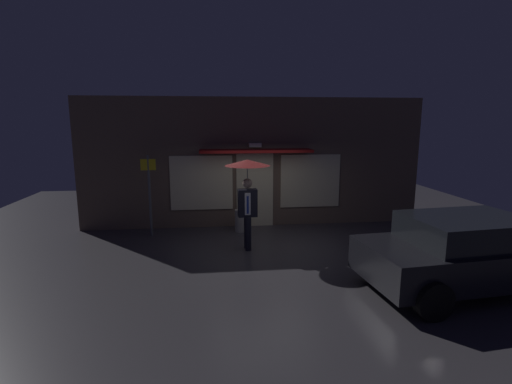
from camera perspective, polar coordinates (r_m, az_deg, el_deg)
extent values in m
plane|color=#38353A|center=(9.52, 1.31, -8.59)|extent=(18.00, 18.00, 0.00)
cube|color=brown|center=(11.39, -0.28, 4.46)|extent=(10.23, 0.30, 3.83)
cube|color=beige|center=(11.34, -0.18, 0.28)|extent=(1.10, 0.04, 2.20)
cube|color=beige|center=(11.23, -8.19, 1.37)|extent=(1.82, 0.04, 1.60)
cube|color=beige|center=(11.60, 8.15, 1.66)|extent=(1.82, 0.04, 1.60)
cube|color=white|center=(11.10, -0.13, 7.08)|extent=(0.36, 0.16, 0.12)
cube|color=maroon|center=(10.86, 0.01, 6.21)|extent=(3.20, 0.70, 0.08)
cylinder|color=black|center=(9.31, -1.17, -6.33)|extent=(0.15, 0.15, 0.84)
cylinder|color=black|center=(9.50, -1.36, -5.98)|extent=(0.15, 0.15, 0.84)
cube|color=black|center=(9.22, -1.29, -1.64)|extent=(0.47, 0.27, 0.68)
cube|color=silver|center=(9.09, -1.26, -1.82)|extent=(0.14, 0.03, 0.54)
cube|color=navy|center=(9.09, -1.26, -1.94)|extent=(0.05, 0.03, 0.43)
sphere|color=gray|center=(9.13, -1.30, 1.33)|extent=(0.23, 0.23, 0.23)
cylinder|color=slate|center=(9.12, -1.30, 1.70)|extent=(0.02, 0.02, 1.02)
cone|color=#4C0C0C|center=(9.06, -1.31, 4.44)|extent=(1.09, 1.09, 0.15)
cube|color=black|center=(8.19, 28.88, -8.79)|extent=(3.98, 2.14, 0.65)
cube|color=black|center=(8.03, 29.23, -4.96)|extent=(2.28, 1.76, 0.49)
cylinder|color=black|center=(9.74, 31.16, -7.74)|extent=(0.66, 0.28, 0.64)
cylinder|color=black|center=(8.22, 17.60, -9.88)|extent=(0.66, 0.28, 0.64)
cylinder|color=black|center=(6.87, 25.14, -14.60)|extent=(0.66, 0.28, 0.64)
cylinder|color=#595B60|center=(10.72, -15.68, -0.62)|extent=(0.07, 0.07, 2.23)
cube|color=gold|center=(10.58, -15.93, 3.98)|extent=(0.40, 0.02, 0.30)
cylinder|color=#9E998E|center=(10.90, -2.40, -4.32)|extent=(0.30, 0.30, 0.65)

